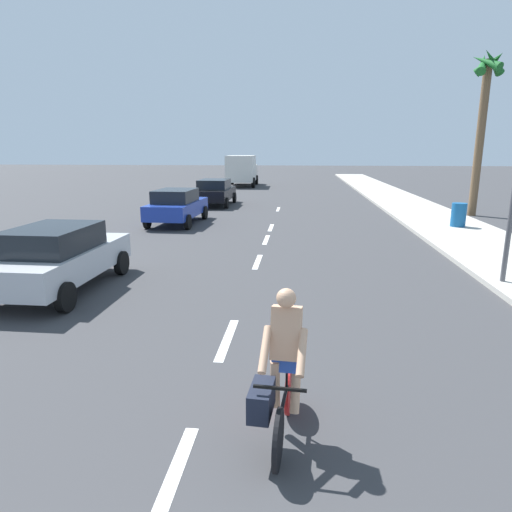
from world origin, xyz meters
TOP-DOWN VIEW (x-y plane):
  - ground_plane at (0.00, 20.00)m, footprint 160.00×160.00m
  - sidewalk_strip at (7.65, 22.00)m, footprint 3.60×80.00m
  - lane_stripe_1 at (0.00, 4.33)m, footprint 0.16×1.80m
  - lane_stripe_2 at (0.00, 7.86)m, footprint 0.16×1.80m
  - lane_stripe_3 at (0.00, 13.54)m, footprint 0.16×1.80m
  - lane_stripe_4 at (0.00, 16.94)m, footprint 0.16×1.80m
  - lane_stripe_5 at (0.00, 19.63)m, footprint 0.16×1.80m
  - lane_stripe_6 at (0.00, 25.84)m, footprint 0.16×1.80m
  - cyclist at (1.06, 5.16)m, footprint 0.63×1.71m
  - parked_car_silver at (-4.44, 10.30)m, footprint 2.01×4.28m
  - parked_car_blue at (-4.33, 20.29)m, footprint 2.10×4.35m
  - parked_car_black at (-3.93, 27.35)m, footprint 2.09×4.53m
  - delivery_truck at (-4.22, 42.33)m, footprint 2.80×6.30m
  - palm_tree_far at (10.05, 24.36)m, footprint 1.69×1.93m
  - trash_bin_far at (7.88, 19.91)m, footprint 0.60×0.60m

SIDE VIEW (x-z plane):
  - ground_plane at x=0.00m, z-range 0.00..0.00m
  - lane_stripe_1 at x=0.00m, z-range 0.00..0.01m
  - lane_stripe_2 at x=0.00m, z-range 0.00..0.01m
  - lane_stripe_3 at x=0.00m, z-range 0.00..0.01m
  - lane_stripe_4 at x=0.00m, z-range 0.00..0.01m
  - lane_stripe_5 at x=0.00m, z-range 0.00..0.01m
  - lane_stripe_6 at x=0.00m, z-range 0.00..0.01m
  - sidewalk_strip at x=7.65m, z-range 0.00..0.14m
  - trash_bin_far at x=7.88m, z-range 0.14..1.13m
  - cyclist at x=1.06m, z-range -0.08..1.74m
  - parked_car_silver at x=-4.44m, z-range 0.05..1.62m
  - parked_car_blue at x=-4.33m, z-range 0.05..1.62m
  - parked_car_black at x=-3.93m, z-range 0.06..1.63m
  - delivery_truck at x=-4.22m, z-range 0.10..2.90m
  - palm_tree_far at x=10.05m, z-range 1.75..9.85m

